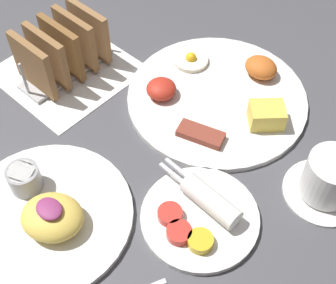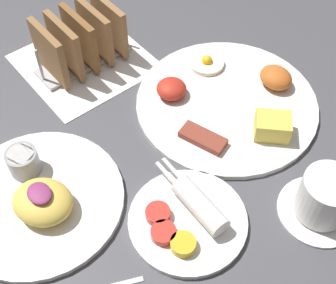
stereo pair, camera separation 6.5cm
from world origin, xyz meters
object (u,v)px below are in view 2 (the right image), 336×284
plate_breakfast (229,101)px  plate_condiments (188,218)px  toast_rack (81,41)px  plate_foreground (38,196)px  coffee_cup (324,199)px

plate_breakfast → plate_condiments: 0.24m
plate_breakfast → plate_condiments: bearing=-57.8°
plate_breakfast → toast_rack: size_ratio=1.75×
plate_foreground → toast_rack: (-0.22, 0.22, 0.04)m
toast_rack → plate_breakfast: bearing=28.0°
coffee_cup → plate_breakfast: bearing=169.2°
plate_condiments → toast_rack: (-0.38, 0.07, 0.04)m
toast_rack → coffee_cup: 0.50m
plate_foreground → toast_rack: bearing=134.7°
coffee_cup → plate_condiments: bearing=-124.1°
plate_condiments → coffee_cup: bearing=55.9°
plate_breakfast → toast_rack: (-0.25, -0.13, 0.04)m
plate_breakfast → toast_rack: bearing=-152.0°
plate_condiments → plate_breakfast: bearing=122.2°
plate_foreground → coffee_cup: coffee_cup is taller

